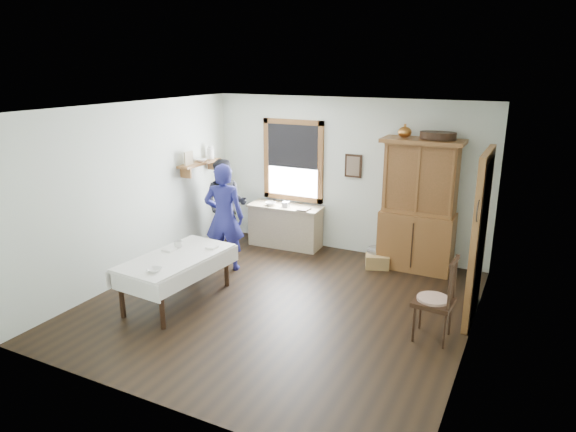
{
  "coord_description": "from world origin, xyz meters",
  "views": [
    {
      "loc": [
        3.04,
        -5.79,
        3.22
      ],
      "look_at": [
        -0.02,
        0.3,
        1.21
      ],
      "focal_mm": 32.0,
      "sensor_mm": 36.0,
      "label": 1
    }
  ],
  "objects_px": {
    "wicker_basket": "(377,261)",
    "figure_dark": "(226,208)",
    "dining_table": "(177,278)",
    "spindle_chair": "(434,298)",
    "pail": "(374,257)",
    "china_hutch": "(419,206)",
    "woman_blue": "(224,221)",
    "work_counter": "(285,226)"
  },
  "relations": [
    {
      "from": "woman_blue",
      "to": "wicker_basket",
      "type": "bearing_deg",
      "value": -172.96
    },
    {
      "from": "dining_table",
      "to": "figure_dark",
      "type": "distance_m",
      "value": 2.28
    },
    {
      "from": "china_hutch",
      "to": "figure_dark",
      "type": "height_order",
      "value": "china_hutch"
    },
    {
      "from": "spindle_chair",
      "to": "wicker_basket",
      "type": "height_order",
      "value": "spindle_chair"
    },
    {
      "from": "woman_blue",
      "to": "figure_dark",
      "type": "height_order",
      "value": "woman_blue"
    },
    {
      "from": "work_counter",
      "to": "china_hutch",
      "type": "relative_size",
      "value": 0.63
    },
    {
      "from": "work_counter",
      "to": "pail",
      "type": "height_order",
      "value": "work_counter"
    },
    {
      "from": "spindle_chair",
      "to": "pail",
      "type": "bearing_deg",
      "value": 128.17
    },
    {
      "from": "spindle_chair",
      "to": "woman_blue",
      "type": "distance_m",
      "value": 3.58
    },
    {
      "from": "wicker_basket",
      "to": "figure_dark",
      "type": "height_order",
      "value": "figure_dark"
    },
    {
      "from": "dining_table",
      "to": "woman_blue",
      "type": "relative_size",
      "value": 1.04
    },
    {
      "from": "dining_table",
      "to": "wicker_basket",
      "type": "relative_size",
      "value": 4.47
    },
    {
      "from": "wicker_basket",
      "to": "china_hutch",
      "type": "bearing_deg",
      "value": 25.94
    },
    {
      "from": "wicker_basket",
      "to": "figure_dark",
      "type": "xyz_separation_m",
      "value": [
        -2.76,
        -0.28,
        0.64
      ]
    },
    {
      "from": "work_counter",
      "to": "wicker_basket",
      "type": "distance_m",
      "value": 1.88
    },
    {
      "from": "spindle_chair",
      "to": "pail",
      "type": "height_order",
      "value": "spindle_chair"
    },
    {
      "from": "work_counter",
      "to": "figure_dark",
      "type": "relative_size",
      "value": 0.89
    },
    {
      "from": "woman_blue",
      "to": "pail",
      "type": "bearing_deg",
      "value": -169.86
    },
    {
      "from": "pail",
      "to": "wicker_basket",
      "type": "distance_m",
      "value": 0.14
    },
    {
      "from": "china_hutch",
      "to": "wicker_basket",
      "type": "distance_m",
      "value": 1.13
    },
    {
      "from": "pail",
      "to": "woman_blue",
      "type": "xyz_separation_m",
      "value": [
        -2.13,
        -1.24,
        0.68
      ]
    },
    {
      "from": "pail",
      "to": "figure_dark",
      "type": "distance_m",
      "value": 2.77
    },
    {
      "from": "dining_table",
      "to": "spindle_chair",
      "type": "distance_m",
      "value": 3.48
    },
    {
      "from": "china_hutch",
      "to": "pail",
      "type": "xyz_separation_m",
      "value": [
        -0.63,
        -0.16,
        -0.93
      ]
    },
    {
      "from": "figure_dark",
      "to": "pail",
      "type": "bearing_deg",
      "value": -12.97
    },
    {
      "from": "dining_table",
      "to": "wicker_basket",
      "type": "xyz_separation_m",
      "value": [
        2.16,
        2.45,
        -0.23
      ]
    },
    {
      "from": "work_counter",
      "to": "woman_blue",
      "type": "distance_m",
      "value": 1.53
    },
    {
      "from": "spindle_chair",
      "to": "woman_blue",
      "type": "relative_size",
      "value": 0.66
    },
    {
      "from": "dining_table",
      "to": "pail",
      "type": "height_order",
      "value": "dining_table"
    },
    {
      "from": "pail",
      "to": "wicker_basket",
      "type": "xyz_separation_m",
      "value": [
        0.09,
        -0.11,
        -0.02
      ]
    },
    {
      "from": "china_hutch",
      "to": "dining_table",
      "type": "height_order",
      "value": "china_hutch"
    },
    {
      "from": "china_hutch",
      "to": "figure_dark",
      "type": "xyz_separation_m",
      "value": [
        -3.3,
        -0.55,
        -0.31
      ]
    },
    {
      "from": "china_hutch",
      "to": "pail",
      "type": "distance_m",
      "value": 1.14
    },
    {
      "from": "china_hutch",
      "to": "dining_table",
      "type": "bearing_deg",
      "value": -135.15
    },
    {
      "from": "work_counter",
      "to": "china_hutch",
      "type": "bearing_deg",
      "value": -2.74
    },
    {
      "from": "wicker_basket",
      "to": "pail",
      "type": "bearing_deg",
      "value": 128.81
    },
    {
      "from": "dining_table",
      "to": "woman_blue",
      "type": "xyz_separation_m",
      "value": [
        -0.06,
        1.31,
        0.47
      ]
    },
    {
      "from": "dining_table",
      "to": "figure_dark",
      "type": "relative_size",
      "value": 1.11
    },
    {
      "from": "woman_blue",
      "to": "figure_dark",
      "type": "xyz_separation_m",
      "value": [
        -0.54,
        0.85,
        -0.06
      ]
    },
    {
      "from": "china_hutch",
      "to": "work_counter",
      "type": "bearing_deg",
      "value": 179.39
    },
    {
      "from": "woman_blue",
      "to": "spindle_chair",
      "type": "bearing_deg",
      "value": 147.64
    },
    {
      "from": "spindle_chair",
      "to": "pail",
      "type": "xyz_separation_m",
      "value": [
        -1.35,
        2.0,
        -0.4
      ]
    }
  ]
}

